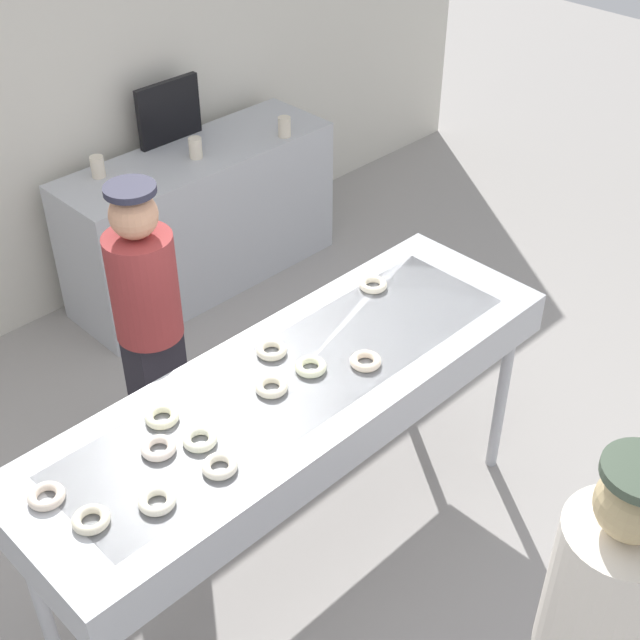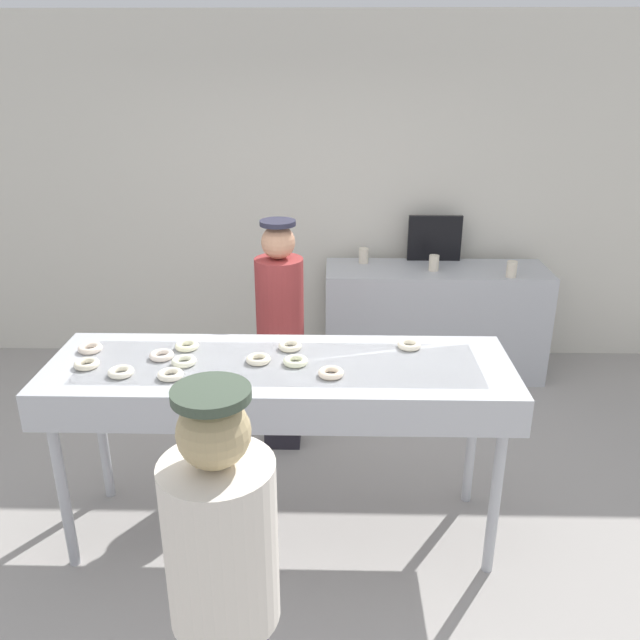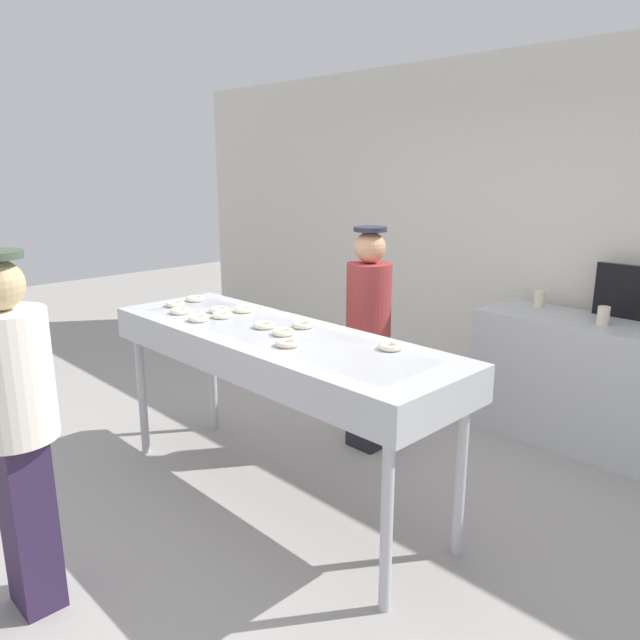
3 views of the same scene
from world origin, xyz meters
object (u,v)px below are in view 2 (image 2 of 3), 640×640
(sugar_donut_4, at_px, (331,373))
(sugar_donut_10, at_px, (170,375))
(sugar_donut_9, at_px, (409,345))
(sugar_donut_5, at_px, (121,372))
(sugar_donut_1, at_px, (290,346))
(paper_cup_0, at_px, (512,269))
(sugar_donut_8, at_px, (184,361))
(sugar_donut_3, at_px, (87,364))
(paper_cup_1, at_px, (364,256))
(sugar_donut_0, at_px, (296,361))
(sugar_donut_7, at_px, (187,346))
(menu_display, at_px, (435,238))
(prep_counter, at_px, (433,321))
(fryer_conveyor, at_px, (280,381))
(customer_waiting, at_px, (225,587))
(paper_cup_2, at_px, (434,263))
(sugar_donut_11, at_px, (90,348))
(sugar_donut_2, at_px, (258,359))
(worker_baker, at_px, (280,327))
(sugar_donut_6, at_px, (162,355))

(sugar_donut_4, distance_m, sugar_donut_10, 0.78)
(sugar_donut_9, bearing_deg, sugar_donut_5, -166.15)
(sugar_donut_1, xyz_separation_m, paper_cup_0, (1.60, 1.66, -0.08))
(paper_cup_0, bearing_deg, sugar_donut_1, -133.98)
(sugar_donut_5, distance_m, sugar_donut_8, 0.31)
(sugar_donut_3, distance_m, paper_cup_1, 2.70)
(sugar_donut_0, xyz_separation_m, paper_cup_0, (1.56, 1.85, -0.08))
(sugar_donut_0, relative_size, sugar_donut_7, 1.00)
(sugar_donut_7, height_order, sugar_donut_10, same)
(sugar_donut_9, bearing_deg, menu_display, 78.33)
(sugar_donut_9, relative_size, prep_counter, 0.07)
(sugar_donut_3, bearing_deg, paper_cup_1, 56.67)
(fryer_conveyor, xyz_separation_m, sugar_donut_4, (0.26, -0.14, 0.11))
(sugar_donut_8, distance_m, customer_waiting, 1.44)
(sugar_donut_0, relative_size, sugar_donut_1, 1.00)
(sugar_donut_3, bearing_deg, fryer_conveyor, 3.72)
(fryer_conveyor, distance_m, customer_waiting, 1.40)
(prep_counter, height_order, paper_cup_2, paper_cup_2)
(sugar_donut_1, relative_size, sugar_donut_9, 1.00)
(sugar_donut_11, bearing_deg, prep_counter, 42.20)
(sugar_donut_4, relative_size, sugar_donut_5, 1.00)
(sugar_donut_11, bearing_deg, sugar_donut_3, -75.21)
(sugar_donut_3, bearing_deg, sugar_donut_5, -23.42)
(sugar_donut_8, bearing_deg, sugar_donut_1, 20.75)
(paper_cup_1, bearing_deg, sugar_donut_10, -113.65)
(paper_cup_1, bearing_deg, sugar_donut_0, -101.25)
(sugar_donut_0, xyz_separation_m, sugar_donut_3, (-1.05, -0.05, 0.00))
(sugar_donut_2, bearing_deg, paper_cup_2, 59.28)
(sugar_donut_8, bearing_deg, sugar_donut_10, -102.21)
(sugar_donut_3, xyz_separation_m, sugar_donut_9, (1.64, 0.27, 0.00))
(sugar_donut_3, bearing_deg, worker_baker, 47.02)
(sugar_donut_3, distance_m, sugar_donut_11, 0.20)
(sugar_donut_4, height_order, prep_counter, sugar_donut_4)
(sugar_donut_0, distance_m, sugar_donut_4, 0.22)
(sugar_donut_5, xyz_separation_m, paper_cup_2, (1.83, 2.14, -0.08))
(sugar_donut_4, xyz_separation_m, sugar_donut_5, (-1.03, -0.01, 0.00))
(sugar_donut_5, bearing_deg, sugar_donut_4, 0.72)
(sugar_donut_2, bearing_deg, sugar_donut_0, -5.64)
(sugar_donut_0, bearing_deg, sugar_donut_4, -35.50)
(worker_baker, bearing_deg, sugar_donut_8, 72.81)
(sugar_donut_8, bearing_deg, sugar_donut_9, 11.06)
(sugar_donut_9, height_order, sugar_donut_10, same)
(sugar_donut_2, distance_m, sugar_donut_6, 0.51)
(fryer_conveyor, xyz_separation_m, sugar_donut_9, (0.68, 0.21, 0.11))
(sugar_donut_9, height_order, paper_cup_0, sugar_donut_9)
(sugar_donut_7, xyz_separation_m, paper_cup_2, (1.58, 1.82, -0.08))
(sugar_donut_0, bearing_deg, paper_cup_2, 63.75)
(sugar_donut_8, bearing_deg, sugar_donut_11, 164.40)
(sugar_donut_6, distance_m, menu_display, 2.82)
(sugar_donut_6, relative_size, paper_cup_2, 1.01)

